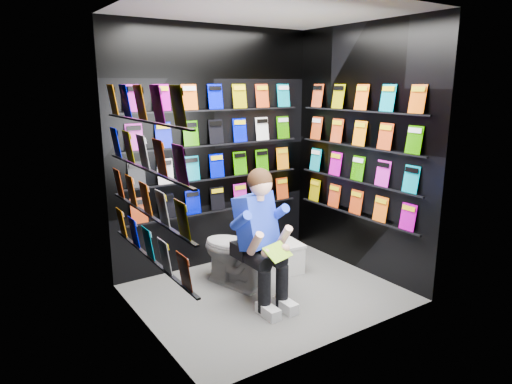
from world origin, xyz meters
TOP-DOWN VIEW (x-y plane):
  - floor at (0.00, 0.00)m, footprint 2.40×2.40m
  - ceiling at (0.00, 0.00)m, footprint 2.40×2.40m
  - wall_back at (0.00, 1.00)m, footprint 2.40×0.04m
  - wall_front at (0.00, -1.00)m, footprint 2.40×0.04m
  - wall_left at (-1.20, 0.00)m, footprint 0.04×2.00m
  - wall_right at (1.20, 0.00)m, footprint 0.04×2.00m
  - comics_back at (0.00, 0.97)m, footprint 2.10×0.06m
  - comics_left at (-1.17, 0.00)m, footprint 0.06×1.70m
  - comics_right at (1.17, 0.00)m, footprint 0.06×1.70m
  - toilet at (-0.16, 0.35)m, footprint 0.61×0.84m
  - longbox at (0.53, 0.36)m, footprint 0.26×0.41m
  - longbox_lid at (0.53, 0.36)m, footprint 0.28×0.43m
  - reader at (-0.16, -0.03)m, footprint 0.69×0.85m
  - held_comic at (-0.16, -0.38)m, footprint 0.29×0.22m

SIDE VIEW (x-z plane):
  - floor at x=0.00m, z-range 0.00..0.00m
  - longbox at x=0.53m, z-range 0.00..0.29m
  - longbox_lid at x=0.53m, z-range 0.29..0.32m
  - toilet at x=-0.16m, z-range 0.00..0.73m
  - held_comic at x=-0.16m, z-range 0.53..0.63m
  - reader at x=-0.16m, z-range 0.08..1.44m
  - wall_back at x=0.00m, z-range 0.00..2.60m
  - wall_front at x=0.00m, z-range 0.00..2.60m
  - wall_left at x=-1.20m, z-range 0.00..2.60m
  - wall_right at x=1.20m, z-range 0.00..2.60m
  - comics_back at x=0.00m, z-range 0.62..1.99m
  - comics_left at x=-1.17m, z-range 0.62..1.99m
  - comics_right at x=1.17m, z-range 0.62..1.99m
  - ceiling at x=0.00m, z-range 2.60..2.60m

